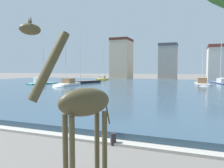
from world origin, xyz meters
TOP-DOWN VIEW (x-y plane):
  - harbor_water at (0.00, 34.86)m, footprint 86.46×52.31m
  - quay_edge_coping at (0.00, 8.46)m, footprint 86.46×0.50m
  - giraffe_statue at (4.05, 5.10)m, footprint 1.58×2.24m
  - sailboat_yellow at (-14.64, 50.69)m, footprint 2.83×6.84m
  - sailboat_navy at (11.97, 46.88)m, footprint 3.60×9.06m
  - sailboat_white at (-12.44, 30.02)m, footprint 2.25×6.29m
  - sailboat_teal at (-19.49, 33.36)m, footprint 4.05×6.47m
  - sailboat_black at (-13.68, 36.61)m, footprint 4.92×9.74m
  - sailboat_grey at (8.43, 40.34)m, footprint 2.55×8.02m
  - mooring_bollard at (3.76, 8.31)m, footprint 0.24×0.24m
  - townhouse_end_terrace at (-14.73, 66.34)m, footprint 5.91×7.59m
  - townhouse_corner_house at (-0.03, 65.71)m, footprint 5.24×5.68m
  - townhouse_narrow_midrow at (14.19, 64.30)m, footprint 7.37×7.26m

SIDE VIEW (x-z plane):
  - quay_edge_coping at x=0.00m, z-range 0.00..0.12m
  - harbor_water at x=0.00m, z-range 0.00..0.42m
  - mooring_bollard at x=3.76m, z-range 0.00..0.50m
  - sailboat_black at x=-13.68m, z-range -4.36..5.31m
  - sailboat_navy at x=11.97m, z-range -3.97..4.92m
  - sailboat_teal at x=-19.49m, z-range -2.96..4.01m
  - sailboat_grey at x=8.43m, z-range -3.19..4.28m
  - sailboat_yellow at x=-14.64m, z-range -3.33..4.45m
  - sailboat_white at x=-12.44m, z-range -3.02..4.15m
  - giraffe_statue at x=4.05m, z-range 0.05..4.30m
  - townhouse_narrow_midrow at x=14.19m, z-range 0.01..9.64m
  - townhouse_corner_house at x=-0.03m, z-range 0.01..10.73m
  - townhouse_end_terrace at x=-14.73m, z-range 0.02..12.99m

